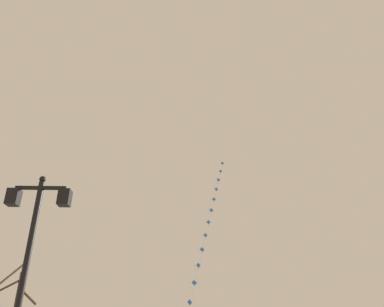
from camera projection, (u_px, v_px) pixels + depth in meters
name	position (u px, v px, depth m)	size (l,w,h in m)	color
twin_lantern_lamp_post	(31.00, 239.00, 8.44)	(1.52, 0.28, 5.11)	black
kite_train	(208.00, 226.00, 29.01)	(4.44, 11.41, 17.25)	brown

